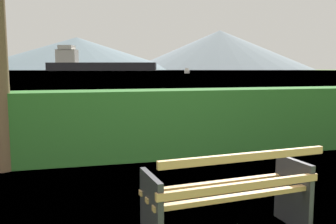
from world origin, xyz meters
The scene contains 6 objects.
water_surface centered at (0.00, 309.58, 0.00)m, with size 620.00×620.00×0.00m, color #7A99A8.
park_bench centered at (0.01, -0.06, 0.42)m, with size 1.61×0.72×0.87m.
hedge_row centered at (0.00, 3.18, 0.60)m, with size 9.06×0.78×1.19m, color #2D6B28.
cargo_ship_large centered at (12.19, 303.27, 5.91)m, with size 90.55×39.41×21.14m.
sailboat_mid centered at (36.40, 117.44, 0.65)m, with size 3.74×6.86×1.81m.
distant_hills centered at (-8.22, 593.85, 29.79)m, with size 849.68×379.74×69.73m.
Camera 1 is at (-1.31, -2.92, 1.56)m, focal length 37.95 mm.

